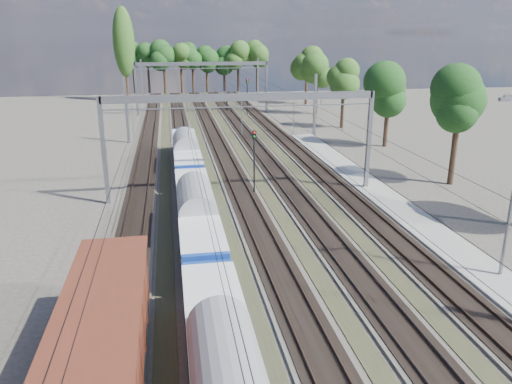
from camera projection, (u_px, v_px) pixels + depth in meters
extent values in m
cube|color=#47423A|center=(145.00, 159.00, 56.84)|extent=(3.00, 130.00, 0.15)
cube|color=black|center=(145.00, 158.00, 56.81)|extent=(2.50, 130.00, 0.06)
cube|color=#473326|center=(139.00, 158.00, 56.66)|extent=(0.08, 130.00, 0.14)
cube|color=#473326|center=(152.00, 157.00, 56.89)|extent=(0.08, 130.00, 0.14)
cube|color=#47423A|center=(185.00, 158.00, 57.57)|extent=(3.00, 130.00, 0.15)
cube|color=black|center=(185.00, 157.00, 57.54)|extent=(2.50, 130.00, 0.06)
cube|color=#473326|center=(179.00, 156.00, 57.39)|extent=(0.08, 130.00, 0.14)
cube|color=#473326|center=(191.00, 156.00, 57.63)|extent=(0.08, 130.00, 0.14)
cube|color=#47423A|center=(224.00, 156.00, 58.30)|extent=(3.00, 130.00, 0.15)
cube|color=black|center=(224.00, 155.00, 58.27)|extent=(2.50, 130.00, 0.06)
cube|color=#473326|center=(218.00, 155.00, 58.12)|extent=(0.08, 130.00, 0.14)
cube|color=#473326|center=(230.00, 154.00, 58.36)|extent=(0.08, 130.00, 0.14)
cube|color=#47423A|center=(262.00, 154.00, 59.03)|extent=(3.00, 130.00, 0.15)
cube|color=black|center=(262.00, 154.00, 59.00)|extent=(2.50, 130.00, 0.06)
cube|color=#473326|center=(256.00, 153.00, 58.86)|extent=(0.08, 130.00, 0.14)
cube|color=#473326|center=(268.00, 153.00, 59.09)|extent=(0.08, 130.00, 0.14)
cube|color=#47423A|center=(298.00, 153.00, 59.77)|extent=(3.00, 130.00, 0.15)
cube|color=black|center=(299.00, 152.00, 59.74)|extent=(2.50, 130.00, 0.06)
cube|color=#473326|center=(293.00, 152.00, 59.59)|extent=(0.08, 130.00, 0.14)
cube|color=#473326|center=(304.00, 151.00, 59.82)|extent=(0.08, 130.00, 0.14)
cube|color=#2E2A1D|center=(165.00, 159.00, 57.22)|extent=(1.10, 130.00, 0.05)
cube|color=#2E2A1D|center=(205.00, 157.00, 57.95)|extent=(1.10, 130.00, 0.05)
cube|color=#2E2A1D|center=(243.00, 156.00, 58.68)|extent=(1.10, 130.00, 0.05)
cube|color=#2E2A1D|center=(280.00, 154.00, 59.41)|extent=(1.10, 130.00, 0.05)
cube|color=gray|center=(423.00, 227.00, 36.77)|extent=(3.00, 70.00, 0.30)
cube|color=slate|center=(104.00, 152.00, 41.01)|extent=(0.35, 0.35, 9.00)
cube|color=slate|center=(369.00, 142.00, 44.75)|extent=(0.35, 0.35, 9.00)
cube|color=slate|center=(242.00, 97.00, 41.60)|extent=(23.00, 0.35, 0.60)
cube|color=slate|center=(136.00, 89.00, 86.05)|extent=(0.35, 0.35, 9.00)
cube|color=slate|center=(267.00, 87.00, 89.79)|extent=(0.35, 0.35, 9.00)
cube|color=slate|center=(202.00, 64.00, 86.64)|extent=(23.00, 0.35, 0.60)
cube|color=slate|center=(126.00, 110.00, 64.54)|extent=(0.35, 0.35, 8.50)
cube|color=slate|center=(142.00, 80.00, 106.77)|extent=(0.35, 0.35, 8.50)
cube|color=slate|center=(315.00, 106.00, 68.66)|extent=(0.35, 0.35, 8.50)
cube|color=slate|center=(258.00, 78.00, 110.89)|extent=(0.35, 0.35, 8.50)
cylinder|color=black|center=(142.00, 112.00, 55.18)|extent=(0.03, 130.00, 0.03)
cylinder|color=black|center=(141.00, 102.00, 54.85)|extent=(0.03, 130.00, 0.03)
cylinder|color=black|center=(183.00, 111.00, 55.92)|extent=(0.03, 130.00, 0.03)
cylinder|color=black|center=(183.00, 101.00, 55.58)|extent=(0.03, 130.00, 0.03)
cylinder|color=black|center=(223.00, 110.00, 56.65)|extent=(0.03, 130.00, 0.03)
cylinder|color=black|center=(223.00, 100.00, 56.31)|extent=(0.03, 130.00, 0.03)
cylinder|color=black|center=(262.00, 109.00, 57.38)|extent=(0.03, 130.00, 0.03)
cylinder|color=black|center=(262.00, 99.00, 57.04)|extent=(0.03, 130.00, 0.03)
cylinder|color=black|center=(300.00, 108.00, 58.11)|extent=(0.03, 130.00, 0.03)
cylinder|color=black|center=(300.00, 98.00, 57.78)|extent=(0.03, 130.00, 0.03)
cylinder|color=black|center=(134.00, 77.00, 119.22)|extent=(0.56, 0.56, 7.32)
sphere|color=black|center=(132.00, 52.00, 117.43)|extent=(4.50, 4.50, 4.50)
cylinder|color=black|center=(147.00, 80.00, 117.67)|extent=(0.56, 0.56, 6.34)
sphere|color=black|center=(145.00, 58.00, 116.13)|extent=(5.31, 5.31, 5.31)
cylinder|color=black|center=(162.00, 77.00, 119.82)|extent=(0.56, 0.56, 7.27)
sphere|color=black|center=(160.00, 52.00, 118.05)|extent=(4.70, 4.70, 4.70)
cylinder|color=black|center=(180.00, 80.00, 117.91)|extent=(0.56, 0.56, 6.41)
sphere|color=black|center=(179.00, 57.00, 116.34)|extent=(4.91, 4.91, 4.91)
cylinder|color=black|center=(197.00, 80.00, 118.76)|extent=(0.56, 0.56, 6.38)
sphere|color=black|center=(197.00, 57.00, 117.20)|extent=(4.91, 4.91, 4.91)
cylinder|color=black|center=(210.00, 80.00, 121.45)|extent=(0.56, 0.56, 5.64)
sphere|color=black|center=(210.00, 61.00, 120.08)|extent=(4.32, 4.32, 4.32)
cylinder|color=black|center=(222.00, 80.00, 120.54)|extent=(0.56, 0.56, 6.04)
sphere|color=black|center=(221.00, 59.00, 119.07)|extent=(5.15, 5.15, 5.15)
cylinder|color=black|center=(240.00, 78.00, 120.48)|extent=(0.56, 0.56, 6.94)
sphere|color=black|center=(240.00, 54.00, 118.79)|extent=(4.79, 4.79, 4.79)
cylinder|color=black|center=(254.00, 80.00, 121.31)|extent=(0.56, 0.56, 5.85)
sphere|color=black|center=(254.00, 60.00, 119.88)|extent=(4.87, 4.87, 4.87)
cylinder|color=black|center=(446.00, 142.00, 50.45)|extent=(0.56, 0.56, 6.56)
sphere|color=black|center=(452.00, 89.00, 48.85)|extent=(3.58, 3.58, 3.58)
cylinder|color=black|center=(385.00, 120.00, 61.95)|extent=(0.56, 0.56, 6.96)
sphere|color=black|center=(388.00, 74.00, 60.25)|extent=(4.87, 4.87, 4.87)
cylinder|color=black|center=(342.00, 108.00, 74.95)|extent=(0.56, 0.56, 6.05)
sphere|color=black|center=(344.00, 75.00, 73.47)|extent=(4.51, 4.51, 4.51)
cylinder|color=black|center=(323.00, 99.00, 87.44)|extent=(0.56, 0.56, 5.61)
sphere|color=black|center=(324.00, 72.00, 86.08)|extent=(4.14, 4.14, 4.14)
cylinder|color=black|center=(301.00, 88.00, 100.16)|extent=(0.56, 0.56, 6.48)
sphere|color=black|center=(302.00, 61.00, 98.58)|extent=(4.12, 4.12, 4.12)
cylinder|color=black|center=(125.00, 62.00, 103.26)|extent=(0.70, 0.70, 16.00)
ellipsoid|color=#244617|center=(124.00, 42.00, 102.05)|extent=(4.40, 4.40, 14.08)
cube|color=black|center=(213.00, 328.00, 23.62)|extent=(1.81, 2.72, 0.72)
cube|color=silver|center=(228.00, 384.00, 17.12)|extent=(2.61, 17.38, 0.86)
cube|color=black|center=(265.00, 380.00, 17.33)|extent=(0.04, 15.39, 0.63)
cylinder|color=#95989A|center=(228.00, 374.00, 17.00)|extent=(2.57, 18.11, 2.57)
cube|color=black|center=(204.00, 271.00, 29.28)|extent=(1.81, 2.72, 0.72)
cube|color=black|center=(193.00, 202.00, 41.18)|extent=(1.81, 2.72, 0.72)
cube|color=#103A9B|center=(197.00, 212.00, 34.82)|extent=(2.54, 18.11, 1.72)
cube|color=silver|center=(196.00, 206.00, 34.68)|extent=(2.61, 17.38, 0.86)
cube|color=black|center=(215.00, 205.00, 34.89)|extent=(0.04, 15.39, 0.63)
cube|color=yellow|center=(201.00, 241.00, 31.22)|extent=(2.63, 5.07, 0.63)
cylinder|color=#95989A|center=(196.00, 201.00, 34.55)|extent=(2.57, 18.11, 2.57)
cube|color=black|center=(189.00, 181.00, 46.84)|extent=(1.81, 2.72, 0.72)
cube|color=black|center=(185.00, 151.00, 58.73)|extent=(1.81, 2.72, 0.72)
cube|color=#103A9B|center=(186.00, 152.00, 52.37)|extent=(2.54, 18.11, 1.72)
cube|color=silver|center=(186.00, 148.00, 52.23)|extent=(2.61, 17.38, 0.86)
cube|color=black|center=(198.00, 148.00, 52.45)|extent=(0.04, 15.39, 0.63)
cube|color=yellow|center=(188.00, 166.00, 48.77)|extent=(2.63, 5.07, 0.63)
cylinder|color=#95989A|center=(186.00, 144.00, 52.11)|extent=(2.57, 18.11, 2.57)
cube|color=black|center=(117.00, 325.00, 23.73)|extent=(2.19, 2.84, 0.77)
cube|color=#4B2314|center=(99.00, 358.00, 18.09)|extent=(2.95, 15.31, 2.84)
cube|color=#4B2314|center=(95.00, 323.00, 17.64)|extent=(3.17, 15.31, 0.13)
imported|color=black|center=(227.00, 106.00, 91.72)|extent=(0.51, 0.72, 1.86)
cylinder|color=black|center=(254.00, 167.00, 44.08)|extent=(0.14, 0.14, 5.05)
cube|color=black|center=(254.00, 135.00, 43.21)|extent=(0.37, 0.25, 0.71)
sphere|color=red|center=(254.00, 133.00, 43.02)|extent=(0.16, 0.16, 0.16)
sphere|color=#0C9919|center=(254.00, 137.00, 43.13)|extent=(0.16, 0.16, 0.16)
cylinder|color=black|center=(247.00, 99.00, 87.35)|extent=(0.15, 0.15, 5.43)
cube|color=black|center=(247.00, 81.00, 86.41)|extent=(0.43, 0.33, 0.76)
sphere|color=red|center=(247.00, 80.00, 86.21)|extent=(0.17, 0.17, 0.17)
sphere|color=#0C9919|center=(247.00, 82.00, 86.32)|extent=(0.17, 0.17, 0.17)
cube|color=slate|center=(505.00, 99.00, 25.94)|extent=(0.57, 0.33, 0.20)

